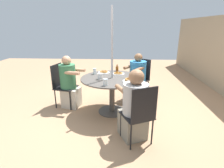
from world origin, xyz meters
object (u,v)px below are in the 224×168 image
object	(u,v)px
diner_south	(69,84)
pancake_plate_a	(118,73)
diner_east	(137,79)
drinking_glass_b	(105,82)
patio_table	(112,85)
drinking_glass_a	(95,71)
patio_chair_north	(140,113)
pancake_plate_c	(104,72)
patio_chair_east	(141,76)
pancake_plate_b	(129,80)
diner_north	(134,108)
patio_chair_south	(62,83)
coffee_cup	(100,76)
syrup_bottle	(117,69)

from	to	relation	value
diner_south	pancake_plate_a	xyz separation A→B (m)	(-0.08, 1.04, 0.23)
diner_east	drinking_glass_b	bearing A→B (deg)	98.72
patio_table	diner_east	bearing A→B (deg)	143.86
drinking_glass_a	diner_east	bearing A→B (deg)	118.68
patio_chair_north	diner_south	xyz separation A→B (m)	(-1.23, -1.38, -0.01)
patio_table	patio_chair_north	size ratio (longest dim) A/B	1.32
patio_table	pancake_plate_c	world-z (taller)	pancake_plate_c
patio_chair_east	pancake_plate_b	xyz separation A→B (m)	(1.14, -0.33, 0.23)
diner_north	patio_chair_south	distance (m)	1.84
patio_chair_south	pancake_plate_a	distance (m)	1.24
patio_chair_east	drinking_glass_b	world-z (taller)	patio_chair_east
patio_chair_south	diner_south	xyz separation A→B (m)	(0.04, 0.17, -0.01)
coffee_cup	drinking_glass_a	xyz separation A→B (m)	(-0.36, -0.16, 0.01)
patio_chair_north	drinking_glass_a	size ratio (longest dim) A/B	7.40
patio_chair_east	drinking_glass_a	size ratio (longest dim) A/B	7.40
patio_chair_north	pancake_plate_a	world-z (taller)	patio_chair_north
patio_table	patio_chair_east	size ratio (longest dim) A/B	1.32
patio_table	syrup_bottle	size ratio (longest dim) A/B	7.94
diner_east	pancake_plate_c	xyz separation A→B (m)	(0.39, -0.75, 0.26)
patio_chair_north	coffee_cup	xyz separation A→B (m)	(-0.91, -0.68, 0.27)
patio_chair_north	diner_north	distance (m)	0.18
patio_chair_east	syrup_bottle	xyz separation A→B (m)	(0.39, -0.58, 0.27)
diner_south	drinking_glass_a	bearing A→B (deg)	107.28
syrup_bottle	drinking_glass_b	xyz separation A→B (m)	(0.99, -0.17, -0.00)
pancake_plate_b	syrup_bottle	xyz separation A→B (m)	(-0.74, -0.24, 0.04)
patio_chair_south	drinking_glass_a	xyz separation A→B (m)	(-0.01, 0.72, 0.27)
patio_chair_south	syrup_bottle	xyz separation A→B (m)	(-0.27, 1.18, 0.27)
patio_chair_north	diner_north	size ratio (longest dim) A/B	0.83
patio_chair_north	drinking_glass_b	bearing A→B (deg)	110.51
diner_north	diner_east	bearing A→B (deg)	60.02
patio_chair_east	drinking_glass_a	xyz separation A→B (m)	(0.66, -1.04, 0.27)
syrup_bottle	patio_chair_north	bearing A→B (deg)	13.44
syrup_bottle	diner_south	bearing A→B (deg)	-72.98
patio_table	drinking_glass_a	distance (m)	0.50
diner_north	patio_chair_east	bearing A→B (deg)	57.14
pancake_plate_a	syrup_bottle	bearing A→B (deg)	-171.60
patio_chair_south	pancake_plate_c	size ratio (longest dim) A/B	3.76
diner_north	patio_chair_south	size ratio (longest dim) A/B	1.20
patio_chair_south	pancake_plate_c	bearing A→B (deg)	110.46
pancake_plate_a	pancake_plate_c	distance (m)	0.33
coffee_cup	patio_chair_north	bearing A→B (deg)	36.50
diner_east	patio_chair_north	bearing A→B (deg)	122.87
patio_chair_south	pancake_plate_b	bearing A→B (deg)	84.12
diner_south	coffee_cup	size ratio (longest dim) A/B	9.74
pancake_plate_a	coffee_cup	xyz separation A→B (m)	(0.39, -0.34, 0.04)
syrup_bottle	coffee_cup	xyz separation A→B (m)	(0.63, -0.31, -0.00)
patio_chair_east	pancake_plate_a	distance (m)	0.86
patio_table	drinking_glass_a	world-z (taller)	drinking_glass_a
patio_chair_north	diner_south	world-z (taller)	diner_south
pancake_plate_b	coffee_cup	world-z (taller)	coffee_cup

